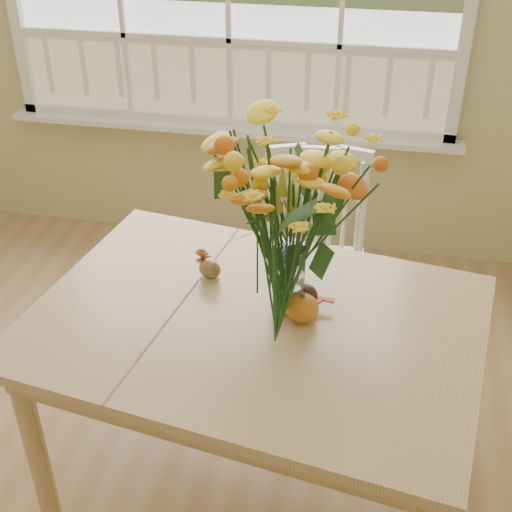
# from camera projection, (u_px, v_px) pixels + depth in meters

# --- Properties ---
(dining_table) EXTENTS (1.54, 1.21, 0.75)m
(dining_table) POSITION_uv_depth(u_px,v_px,m) (255.00, 340.00, 2.21)
(dining_table) COLOR tan
(dining_table) RESTS_ON floor
(windsor_chair) EXTENTS (0.47, 0.45, 0.94)m
(windsor_chair) POSITION_uv_depth(u_px,v_px,m) (314.00, 249.00, 2.92)
(windsor_chair) COLOR white
(windsor_chair) RESTS_ON floor
(flower_vase) EXTENTS (0.48, 0.48, 0.57)m
(flower_vase) POSITION_uv_depth(u_px,v_px,m) (291.00, 214.00, 2.03)
(flower_vase) COLOR white
(flower_vase) RESTS_ON dining_table
(pumpkin) EXTENTS (0.11, 0.11, 0.08)m
(pumpkin) POSITION_uv_depth(u_px,v_px,m) (302.00, 309.00, 2.13)
(pumpkin) COLOR #CB6C17
(pumpkin) RESTS_ON dining_table
(turkey_figurine) EXTENTS (0.09, 0.08, 0.10)m
(turkey_figurine) POSITION_uv_depth(u_px,v_px,m) (210.00, 269.00, 2.32)
(turkey_figurine) COLOR #CCB78C
(turkey_figurine) RESTS_ON dining_table
(dark_gourd) EXTENTS (0.13, 0.08, 0.07)m
(dark_gourd) POSITION_uv_depth(u_px,v_px,m) (305.00, 297.00, 2.19)
(dark_gourd) COLOR #38160F
(dark_gourd) RESTS_ON dining_table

